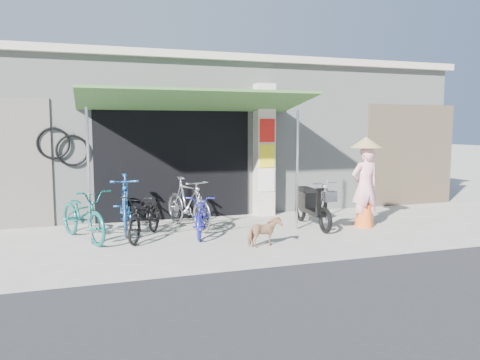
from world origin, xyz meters
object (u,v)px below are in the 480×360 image
object	(u,v)px
bike_black	(145,216)
bike_silver	(188,203)
bike_blue	(126,203)
bike_teal	(83,214)
street_dog	(264,232)
moped	(311,205)
nun	(365,183)
bike_navy	(202,214)

from	to	relation	value
bike_black	bike_silver	world-z (taller)	bike_silver
bike_blue	bike_black	size ratio (longest dim) A/B	1.16
bike_teal	bike_blue	world-z (taller)	bike_blue
bike_black	street_dog	world-z (taller)	bike_black
bike_teal	moped	xyz separation A→B (m)	(4.42, -0.21, -0.03)
bike_teal	bike_black	world-z (taller)	bike_teal
bike_black	street_dog	xyz separation A→B (m)	(1.84, -1.25, -0.16)
nun	bike_teal	bearing A→B (deg)	-6.54
street_dog	bike_silver	bearing A→B (deg)	13.29
bike_teal	nun	world-z (taller)	nun
bike_navy	nun	size ratio (longest dim) A/B	0.81
bike_navy	bike_teal	bearing A→B (deg)	-168.84
nun	bike_black	bearing A→B (deg)	-5.37
street_dog	bike_navy	bearing A→B (deg)	20.67
bike_teal	bike_silver	size ratio (longest dim) A/B	1.05
bike_black	bike_silver	distance (m)	1.11
bike_blue	street_dog	size ratio (longest dim) A/B	3.07
bike_blue	nun	size ratio (longest dim) A/B	1.00
street_dog	moped	world-z (taller)	moped
bike_navy	moped	world-z (taller)	moped
bike_blue	bike_silver	xyz separation A→B (m)	(1.21, -0.12, -0.04)
bike_silver	moped	xyz separation A→B (m)	(2.43, -0.62, -0.07)
bike_teal	bike_blue	bearing A→B (deg)	11.34
bike_teal	bike_silver	world-z (taller)	bike_silver
bike_navy	street_dog	xyz separation A→B (m)	(0.79, -1.19, -0.14)
bike_silver	bike_navy	world-z (taller)	bike_silver
bike_navy	nun	distance (m)	3.36
bike_black	bike_silver	size ratio (longest dim) A/B	0.92
bike_blue	bike_silver	world-z (taller)	bike_blue
bike_teal	moped	size ratio (longest dim) A/B	1.04
bike_blue	street_dog	world-z (taller)	bike_blue
bike_silver	bike_navy	bearing A→B (deg)	-97.05
street_dog	nun	xyz separation A→B (m)	(2.52, 0.88, 0.65)
bike_teal	nun	bearing A→B (deg)	-28.73
bike_blue	bike_navy	bearing A→B (deg)	-25.31
bike_teal	bike_black	size ratio (longest dim) A/B	1.14
bike_teal	bike_silver	distance (m)	2.03
bike_teal	street_dog	distance (m)	3.26
moped	bike_blue	bearing A→B (deg)	171.31
bike_blue	moped	distance (m)	3.71
bike_black	bike_silver	bearing A→B (deg)	59.78
nun	moped	bearing A→B (deg)	-20.17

